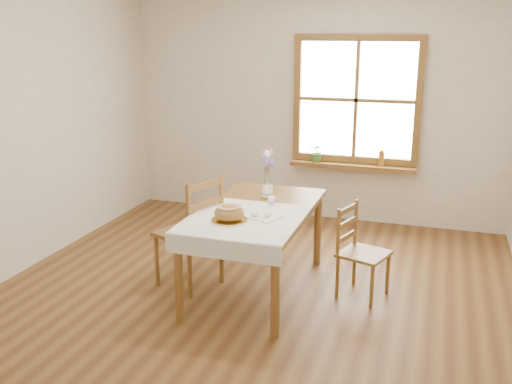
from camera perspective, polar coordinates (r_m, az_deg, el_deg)
ground at (r=4.90m, az=-1.11°, el=-11.10°), size 5.00×5.00×0.00m
room_walls at (r=4.39m, az=-1.23°, el=9.13°), size 4.60×5.10×2.65m
window at (r=6.70m, az=10.01°, el=9.05°), size 1.46×0.08×1.46m
window_sill at (r=6.76m, az=9.61°, el=2.58°), size 1.46×0.20×0.05m
dining_table at (r=4.90m, az=0.00°, el=-2.64°), size 0.90×1.60×0.75m
table_linen at (r=4.60m, az=-1.18°, el=-2.73°), size 0.91×0.99×0.01m
chair_left at (r=5.09m, az=-6.77°, el=-3.88°), size 0.63×0.62×1.02m
chair_right at (r=4.97m, az=10.75°, el=-5.96°), size 0.49×0.48×0.80m
bread_plate at (r=4.54m, az=-2.69°, el=-2.83°), size 0.35×0.35×0.01m
bread_loaf at (r=4.52m, az=-2.70°, el=-1.95°), size 0.24×0.24×0.13m
egg_napkin at (r=4.63m, az=0.72°, el=-2.47°), size 0.32×0.30×0.01m
eggs at (r=4.62m, az=0.72°, el=-2.15°), size 0.25×0.24×0.04m
salt_shaker at (r=4.89m, az=1.50°, el=-0.95°), size 0.06×0.06×0.10m
pepper_shaker at (r=4.93m, az=1.67°, el=-0.85°), size 0.06×0.06×0.09m
flower_vase at (r=5.18m, az=1.15°, el=0.01°), size 0.11×0.11×0.11m
lavender_bouquet at (r=5.13m, az=1.16°, el=2.38°), size 0.18×0.18×0.33m
potted_plant at (r=6.81m, az=6.16°, el=3.80°), size 0.23×0.25×0.18m
amber_bottle at (r=6.70m, az=12.44°, el=3.36°), size 0.07×0.07×0.19m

